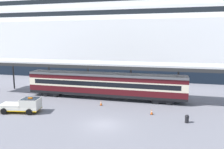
# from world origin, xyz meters

# --- Properties ---
(ground_plane) EXTENTS (400.00, 400.00, 0.00)m
(ground_plane) POSITION_xyz_m (0.00, 0.00, 0.00)
(ground_plane) COLOR slate
(cruise_ship) EXTENTS (141.32, 29.77, 40.78)m
(cruise_ship) POSITION_xyz_m (18.39, 41.94, 14.34)
(cruise_ship) COLOR black
(cruise_ship) RESTS_ON ground
(platform_canopy) EXTENTS (45.26, 5.11, 5.80)m
(platform_canopy) POSITION_xyz_m (-2.88, 11.09, 5.53)
(platform_canopy) COLOR silver
(platform_canopy) RESTS_ON ground
(train_carriage) EXTENTS (25.26, 2.81, 4.11)m
(train_carriage) POSITION_xyz_m (-2.88, 10.66, 2.31)
(train_carriage) COLOR black
(train_carriage) RESTS_ON ground
(service_truck) EXTENTS (5.47, 2.92, 2.02)m
(service_truck) POSITION_xyz_m (-11.24, 1.56, 0.99)
(service_truck) COLOR silver
(service_truck) RESTS_ON ground
(traffic_cone_near) EXTENTS (0.36, 0.36, 0.66)m
(traffic_cone_near) POSITION_xyz_m (5.02, 4.78, 0.32)
(traffic_cone_near) COLOR black
(traffic_cone_near) RESTS_ON ground
(traffic_cone_mid) EXTENTS (0.36, 0.36, 0.68)m
(traffic_cone_mid) POSITION_xyz_m (-2.35, 6.93, 0.33)
(traffic_cone_mid) COLOR black
(traffic_cone_mid) RESTS_ON ground
(quay_bollard) EXTENTS (0.48, 0.48, 0.96)m
(quay_bollard) POSITION_xyz_m (9.14, 2.93, 0.52)
(quay_bollard) COLOR black
(quay_bollard) RESTS_ON ground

